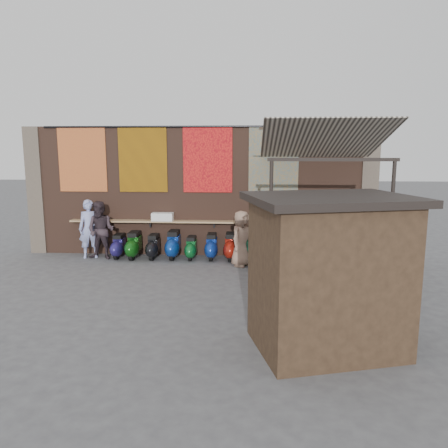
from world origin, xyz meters
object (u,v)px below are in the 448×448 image
scooter_stool_3 (173,245)px  scooter_stool_5 (212,247)px  shopper_grey (336,253)px  shopper_navy (312,243)px  diner_left (90,229)px  market_stall (328,277)px  scooter_stool_0 (119,246)px  diner_right (101,230)px  shopper_tan (241,239)px  scooter_stool_7 (248,246)px  scooter_stool_9 (287,248)px  scooter_stool_4 (191,248)px  scooter_stool_2 (153,247)px  shelf_box (163,217)px  scooter_stool_1 (134,245)px  scooter_stool_8 (266,247)px  scooter_stool_6 (231,247)px

scooter_stool_3 → scooter_stool_5: size_ratio=1.10×
shopper_grey → scooter_stool_3: bearing=-38.2°
scooter_stool_3 → shopper_navy: shopper_navy is taller
diner_left → market_stall: bearing=-60.8°
scooter_stool_5 → scooter_stool_0: bearing=-179.7°
diner_right → shopper_tan: (4.26, -0.54, -0.08)m
scooter_stool_7 → scooter_stool_9: 1.18m
scooter_stool_5 → shopper_tan: 1.24m
diner_right → scooter_stool_4: bearing=11.8°
shopper_navy → shopper_tan: (-1.88, 0.92, -0.08)m
scooter_stool_9 → shopper_tan: 1.61m
scooter_stool_2 → shopper_grey: shopper_grey is taller
scooter_stool_3 → scooter_stool_5: bearing=-0.5°
shelf_box → scooter_stool_9: size_ratio=0.86×
diner_right → market_stall: market_stall is taller
scooter_stool_1 → market_stall: bearing=-50.0°
scooter_stool_0 → scooter_stool_7: scooter_stool_7 is taller
shelf_box → scooter_stool_2: shelf_box is taller
scooter_stool_8 → shopper_navy: size_ratio=0.50×
scooter_stool_1 → shopper_navy: size_ratio=0.48×
scooter_stool_0 → scooter_stool_4: scooter_stool_0 is taller
scooter_stool_9 → scooter_stool_5: bearing=-179.9°
scooter_stool_4 → shopper_tan: size_ratio=0.45×
shelf_box → scooter_stool_2: bearing=-127.5°
diner_right → shopper_navy: (6.14, -1.46, 0.00)m
scooter_stool_8 → diner_right: size_ratio=0.50×
scooter_stool_4 → scooter_stool_6: scooter_stool_6 is taller
scooter_stool_7 → scooter_stool_8: bearing=-3.6°
scooter_stool_5 → shopper_tan: bearing=-38.5°
scooter_stool_6 → scooter_stool_9: scooter_stool_6 is taller
scooter_stool_6 → scooter_stool_7: (0.52, 0.04, 0.02)m
scooter_stool_4 → shopper_navy: shopper_navy is taller
scooter_stool_4 → scooter_stool_8: (2.28, -0.02, 0.08)m
scooter_stool_5 → shopper_navy: size_ratio=0.46×
shopper_grey → shopper_tan: shopper_grey is taller
scooter_stool_4 → scooter_stool_8: scooter_stool_8 is taller
scooter_stool_5 → scooter_stool_6: 0.59m
scooter_stool_0 → scooter_stool_3: scooter_stool_3 is taller
shelf_box → scooter_stool_5: 1.79m
diner_right → scooter_stool_3: bearing=14.0°
scooter_stool_9 → scooter_stool_2: bearing=-179.3°
scooter_stool_7 → shopper_navy: size_ratio=0.51×
scooter_stool_4 → shopper_tan: 1.74m
scooter_stool_0 → scooter_stool_1: size_ratio=0.89×
shelf_box → scooter_stool_9: (3.82, -0.27, -0.89)m
shelf_box → diner_right: diner_right is taller
scooter_stool_1 → shopper_grey: 6.26m
scooter_stool_4 → scooter_stool_9: 2.90m
shelf_box → market_stall: bearing=-56.8°
scooter_stool_3 → scooter_stool_6: size_ratio=1.05×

